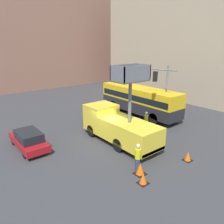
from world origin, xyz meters
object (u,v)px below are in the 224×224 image
utility_truck (118,125)px  traffic_cone_near_truck (188,156)px  road_worker_near_truck (138,157)px  parked_car_curbside (29,140)px  traffic_cone_mid_road (140,169)px  traffic_cone_far_side (143,179)px  road_worker_directing (146,121)px  city_bus (139,99)px  traffic_light_pole (162,86)px

utility_truck → traffic_cone_near_truck: bearing=-71.4°
utility_truck → road_worker_near_truck: bearing=-114.0°
traffic_cone_near_truck → road_worker_near_truck: bearing=159.7°
parked_car_curbside → traffic_cone_mid_road: bearing=-62.3°
utility_truck → parked_car_curbside: (-6.08, 3.40, -0.77)m
road_worker_near_truck → traffic_cone_far_side: (-0.74, -1.19, -0.61)m
road_worker_directing → traffic_cone_near_truck: 6.08m
utility_truck → traffic_cone_far_side: size_ratio=10.95×
road_worker_near_truck → road_worker_directing: bearing=157.2°
utility_truck → city_bus: bearing=31.8°
city_bus → traffic_cone_mid_road: (-8.59, -8.51, -1.48)m
city_bus → traffic_cone_mid_road: 12.18m
utility_truck → traffic_cone_near_truck: (1.79, -5.32, -1.19)m
city_bus → traffic_light_pole: (-0.47, -3.45, 2.01)m
city_bus → traffic_cone_near_truck: (-4.82, -9.42, -1.53)m
utility_truck → traffic_light_pole: utility_truck is taller
traffic_cone_near_truck → parked_car_curbside: bearing=132.1°
traffic_cone_mid_road → parked_car_curbside: size_ratio=0.17×
city_bus → traffic_cone_far_side: 13.12m
road_worker_directing → traffic_cone_near_truck: (-1.97, -5.73, -0.56)m
traffic_cone_far_side → city_bus: bearing=45.5°
traffic_cone_mid_road → city_bus: bearing=44.8°
road_worker_directing → traffic_light_pole: bearing=122.4°
city_bus → road_worker_directing: bearing=162.1°
traffic_cone_near_truck → traffic_cone_far_side: 4.31m
traffic_cone_mid_road → parked_car_curbside: 8.84m
utility_truck → traffic_light_pole: bearing=6.0°
utility_truck → road_worker_directing: utility_truck is taller
utility_truck → traffic_cone_near_truck: utility_truck is taller
traffic_cone_near_truck → traffic_cone_mid_road: bearing=166.5°
city_bus → traffic_cone_mid_road: city_bus is taller
traffic_cone_far_side → parked_car_curbside: (-3.56, 8.60, 0.41)m
traffic_cone_near_truck → traffic_cone_mid_road: traffic_cone_mid_road is taller
road_worker_directing → traffic_cone_far_side: bearing=-21.7°
city_bus → traffic_cone_far_side: city_bus is taller
city_bus → road_worker_directing: city_bus is taller
traffic_light_pole → utility_truck: bearing=-174.0°
traffic_cone_far_side → utility_truck: bearing=64.1°
utility_truck → road_worker_near_truck: 4.42m
road_worker_directing → traffic_cone_mid_road: size_ratio=2.27×
road_worker_directing → utility_truck: bearing=-57.3°
utility_truck → city_bus: utility_truck is taller
city_bus → road_worker_near_truck: (-8.40, -8.10, -0.93)m
utility_truck → traffic_cone_far_side: bearing=-115.9°
traffic_cone_mid_road → utility_truck: bearing=66.0°
road_worker_directing → traffic_cone_near_truck: bearing=7.6°
traffic_cone_near_truck → parked_car_curbside: parked_car_curbside is taller
parked_car_curbside → road_worker_directing: bearing=-16.9°
traffic_light_pole → city_bus: bearing=82.3°
road_worker_near_truck → city_bus: bearing=162.6°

